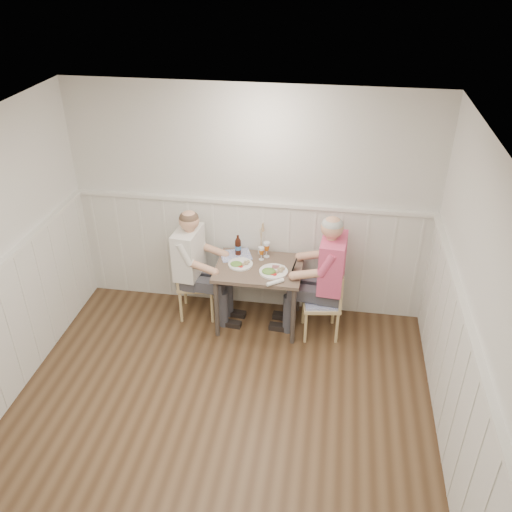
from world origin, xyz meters
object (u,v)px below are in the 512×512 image
at_px(chair_right, 326,299).
at_px(diner_cream, 194,273).
at_px(grass_vase, 260,239).
at_px(dining_table, 259,274).
at_px(man_in_pink, 326,285).
at_px(beer_bottle, 238,246).
at_px(chair_left, 192,278).

relative_size(chair_right, diner_cream, 0.61).
bearing_deg(grass_vase, dining_table, -83.92).
xyz_separation_m(man_in_pink, grass_vase, (-0.77, 0.30, 0.33)).
height_order(man_in_pink, beer_bottle, man_in_pink).
bearing_deg(diner_cream, grass_vase, 19.52).
bearing_deg(diner_cream, man_in_pink, -2.00).
height_order(dining_table, chair_left, chair_left).
height_order(chair_left, man_in_pink, man_in_pink).
bearing_deg(beer_bottle, chair_left, -164.11).
height_order(diner_cream, grass_vase, diner_cream).
bearing_deg(beer_bottle, grass_vase, 14.26).
height_order(dining_table, chair_right, chair_right).
distance_m(dining_table, beer_bottle, 0.40).
xyz_separation_m(chair_left, beer_bottle, (0.51, 0.15, 0.38)).
distance_m(chair_left, man_in_pink, 1.52).
height_order(dining_table, man_in_pink, man_in_pink).
bearing_deg(chair_left, diner_cream, -51.65).
bearing_deg(grass_vase, man_in_pink, -21.63).
xyz_separation_m(chair_left, diner_cream, (0.04, -0.05, 0.10)).
relative_size(dining_table, man_in_pink, 0.64).
relative_size(chair_left, grass_vase, 2.14).
bearing_deg(diner_cream, chair_right, -3.64).
bearing_deg(chair_right, man_in_pink, 101.26).
bearing_deg(chair_left, beer_bottle, 15.89).
height_order(chair_right, grass_vase, grass_vase).
bearing_deg(man_in_pink, chair_right, -78.74).
bearing_deg(chair_right, grass_vase, 155.88).
relative_size(diner_cream, grass_vase, 3.34).
bearing_deg(chair_left, man_in_pink, -3.70).
distance_m(chair_right, chair_left, 1.53).
relative_size(man_in_pink, diner_cream, 1.05).
bearing_deg(chair_left, chair_right, -5.29).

